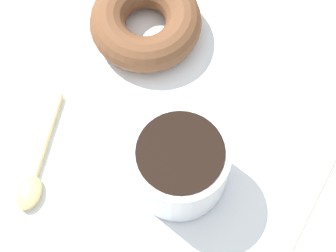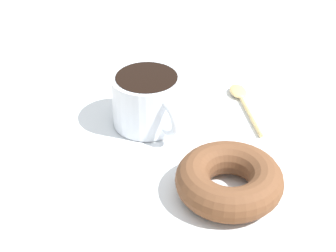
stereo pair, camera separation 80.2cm
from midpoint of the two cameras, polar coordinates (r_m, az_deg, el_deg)
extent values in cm
cube|color=beige|center=(53.11, -15.16, -40.94)|extent=(120.00, 120.00, 2.00)
cube|color=white|center=(51.96, -16.11, -40.65)|extent=(34.13, 34.13, 0.30)
cylinder|color=silver|center=(50.15, -16.74, -47.01)|extent=(9.23, 9.23, 6.87)
cylinder|color=black|center=(47.30, -18.30, -48.46)|extent=(8.03, 8.03, 0.60)
torus|color=silver|center=(48.50, -17.08, -41.53)|extent=(3.86, 4.12, 4.75)
torus|color=brown|center=(48.12, -18.12, -26.78)|extent=(12.21, 12.21, 3.94)
ellipsoid|color=#D8B772|center=(58.08, -35.20, -42.90)|extent=(3.52, 4.22, 0.90)
cylinder|color=#D8B772|center=(55.68, -32.00, -37.92)|extent=(4.07, 9.54, 0.56)
camera|label=1|loc=(0.40, -151.27, -55.39)|focal=60.00mm
camera|label=2|loc=(0.40, 28.73, 55.39)|focal=60.00mm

